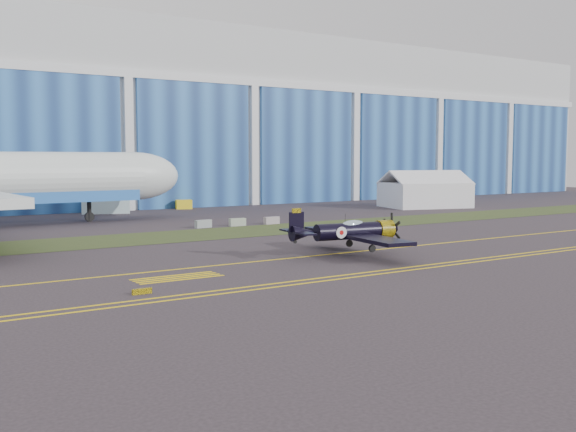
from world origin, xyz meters
TOP-DOWN VIEW (x-y plane):
  - ground at (0.00, 0.00)m, footprint 260.00×260.00m
  - grass_median at (0.00, 14.00)m, footprint 260.00×10.00m
  - hangar at (0.00, 71.79)m, footprint 220.00×45.70m
  - taxiway_centreline at (0.00, -5.00)m, footprint 200.00×0.20m
  - edge_line_near at (0.00, -14.50)m, footprint 80.00×0.20m
  - edge_line_far at (0.00, -13.50)m, footprint 80.00×0.20m
  - hold_short_ladder at (-18.00, -8.10)m, footprint 6.00×2.40m
  - guard_board_left at (-22.00, -12.00)m, footprint 1.20×0.15m
  - warbird at (-1.88, -6.14)m, footprint 13.01×14.99m
  - tent at (42.22, 29.32)m, footprint 14.92×12.48m
  - shipping_container at (-4.83, 45.91)m, footprint 7.16×4.74m
  - tug at (8.04, 47.39)m, footprint 2.79×2.16m
  - gse_box at (57.84, 43.48)m, footprint 3.10×1.90m
  - barrier_a at (-2.18, 19.97)m, footprint 2.06×0.86m
  - barrier_b at (2.10, 19.63)m, footprint 2.02×0.66m
  - barrier_c at (6.54, 19.16)m, footprint 2.04×0.74m

SIDE VIEW (x-z plane):
  - ground at x=0.00m, z-range 0.00..0.00m
  - taxiway_centreline at x=0.00m, z-range 0.00..0.02m
  - edge_line_near at x=0.00m, z-range 0.00..0.02m
  - edge_line_far at x=0.00m, z-range 0.00..0.02m
  - hold_short_ladder at x=-18.00m, z-range 0.00..0.02m
  - grass_median at x=0.00m, z-range 0.01..0.03m
  - guard_board_left at x=-22.00m, z-range 0.00..0.35m
  - barrier_a at x=-2.18m, z-range 0.00..0.90m
  - barrier_b at x=2.10m, z-range 0.00..0.90m
  - barrier_c at x=6.54m, z-range 0.00..0.90m
  - tug at x=8.04m, z-range 0.00..1.43m
  - gse_box at x=57.84m, z-range 0.00..1.76m
  - shipping_container at x=-4.83m, z-range 0.00..2.88m
  - warbird at x=-1.88m, z-range -0.04..3.99m
  - tent at x=42.22m, z-range 0.00..6.00m
  - hangar at x=0.00m, z-range -0.04..29.96m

